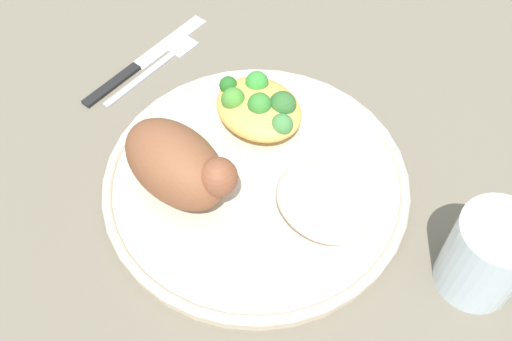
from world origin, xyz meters
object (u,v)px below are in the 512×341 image
object	(u,v)px
rice_pile	(322,203)
water_glass	(486,256)
plate	(256,182)
mac_cheese_with_broccoli	(259,107)
knife	(136,66)
roasted_chicken	(178,165)
fork	(156,66)

from	to	relation	value
rice_pile	water_glass	distance (m)	0.15
plate	water_glass	bearing A→B (deg)	16.80
plate	mac_cheese_with_broccoli	world-z (taller)	mac_cheese_with_broccoli
water_glass	mac_cheese_with_broccoli	bearing A→B (deg)	-178.52
rice_pile	mac_cheese_with_broccoli	bearing A→B (deg)	158.67
water_glass	plate	bearing A→B (deg)	-163.20
rice_pile	mac_cheese_with_broccoli	distance (m)	0.13
mac_cheese_with_broccoli	knife	bearing A→B (deg)	-169.86
roasted_chicken	rice_pile	size ratio (longest dim) A/B	1.32
fork	water_glass	world-z (taller)	water_glass
knife	plate	bearing A→B (deg)	-6.87
roasted_chicken	fork	world-z (taller)	roasted_chicken
rice_pile	knife	size ratio (longest dim) A/B	0.49
mac_cheese_with_broccoli	water_glass	distance (m)	0.26
roasted_chicken	water_glass	size ratio (longest dim) A/B	1.40
plate	mac_cheese_with_broccoli	distance (m)	0.08
roasted_chicken	water_glass	bearing A→B (deg)	25.65
mac_cheese_with_broccoli	water_glass	bearing A→B (deg)	1.48
roasted_chicken	fork	bearing A→B (deg)	147.61
mac_cheese_with_broccoli	plate	bearing A→B (deg)	-48.76
water_glass	knife	bearing A→B (deg)	-175.07
plate	mac_cheese_with_broccoli	xyz separation A→B (m)	(-0.05, 0.06, 0.03)
plate	water_glass	xyz separation A→B (m)	(0.21, 0.06, 0.03)
rice_pile	fork	size ratio (longest dim) A/B	0.65
plate	fork	xyz separation A→B (m)	(-0.20, 0.04, -0.01)
plate	roasted_chicken	world-z (taller)	roasted_chicken
fork	water_glass	distance (m)	0.41
fork	water_glass	bearing A→B (deg)	2.90
fork	plate	bearing A→B (deg)	-11.88
rice_pile	knife	xyz separation A→B (m)	(-0.29, 0.02, -0.04)
rice_pile	plate	bearing A→B (deg)	-173.91
roasted_chicken	mac_cheese_with_broccoli	xyz separation A→B (m)	(-0.01, 0.11, -0.02)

